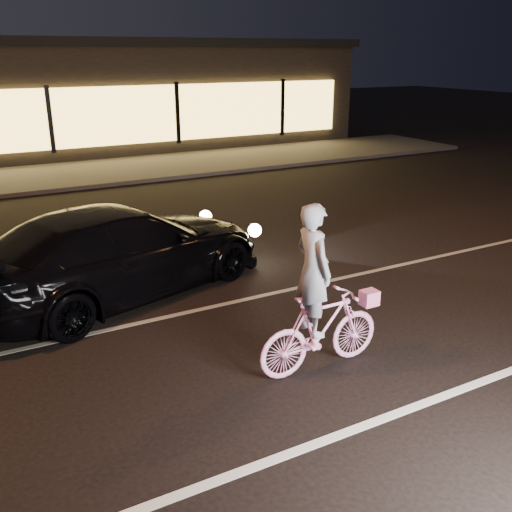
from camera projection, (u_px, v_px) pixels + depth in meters
ground at (276, 366)px, 7.20m from camera, size 90.00×90.00×0.00m
lane_stripe_near at (348, 432)px, 5.95m from camera, size 60.00×0.12×0.01m
lane_stripe_far at (211, 307)px, 8.85m from camera, size 60.00×0.10×0.01m
sidewalk at (66, 175)px, 17.91m from camera, size 30.00×4.00×0.12m
storefront at (29, 95)px, 22.13m from camera, size 25.40×8.42×4.20m
cyclist at (319, 313)px, 6.89m from camera, size 1.71×0.59×2.15m
sedan at (121, 251)px, 9.15m from camera, size 5.43×3.51×1.46m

